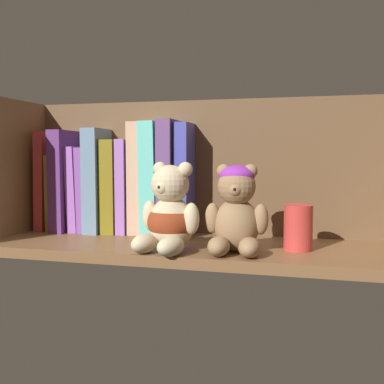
{
  "coord_description": "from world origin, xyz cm",
  "views": [
    {
      "loc": [
        21.14,
        -82.88,
        18.86
      ],
      "look_at": [
        -0.62,
        0.0,
        11.98
      ],
      "focal_mm": 42.37,
      "sensor_mm": 36.0,
      "label": 1
    }
  ],
  "objects_px": {
    "book_1": "(60,192)",
    "book_10": "(172,178)",
    "pillar_candle": "(298,228)",
    "book_3": "(82,189)",
    "book_5": "(102,180)",
    "book_2": "(70,181)",
    "teddy_bear_smaller": "(236,211)",
    "book_7": "(129,186)",
    "book_0": "(51,181)",
    "book_8": "(141,178)",
    "book_9": "(157,178)",
    "book_6": "(117,186)",
    "book_11": "(187,179)",
    "book_4": "(91,189)",
    "teddy_bear_larger": "(170,216)"
  },
  "relations": [
    {
      "from": "book_1",
      "to": "book_10",
      "type": "relative_size",
      "value": 0.7
    },
    {
      "from": "book_10",
      "to": "pillar_candle",
      "type": "height_order",
      "value": "book_10"
    },
    {
      "from": "book_3",
      "to": "book_5",
      "type": "xyz_separation_m",
      "value": [
        0.05,
        0.0,
        0.02
      ]
    },
    {
      "from": "book_2",
      "to": "pillar_candle",
      "type": "distance_m",
      "value": 0.53
    },
    {
      "from": "book_2",
      "to": "teddy_bear_smaller",
      "type": "xyz_separation_m",
      "value": [
        0.41,
        -0.15,
        -0.04
      ]
    },
    {
      "from": "book_2",
      "to": "book_7",
      "type": "bearing_deg",
      "value": 0.0
    },
    {
      "from": "book_5",
      "to": "pillar_candle",
      "type": "relative_size",
      "value": 2.79
    },
    {
      "from": "book_1",
      "to": "book_7",
      "type": "bearing_deg",
      "value": 0.0
    },
    {
      "from": "book_3",
      "to": "book_7",
      "type": "distance_m",
      "value": 0.11
    },
    {
      "from": "book_0",
      "to": "pillar_candle",
      "type": "height_order",
      "value": "book_0"
    },
    {
      "from": "book_3",
      "to": "teddy_bear_smaller",
      "type": "distance_m",
      "value": 0.41
    },
    {
      "from": "book_0",
      "to": "book_8",
      "type": "relative_size",
      "value": 0.93
    },
    {
      "from": "book_3",
      "to": "book_7",
      "type": "xyz_separation_m",
      "value": [
        0.11,
        -0.0,
        0.01
      ]
    },
    {
      "from": "book_3",
      "to": "pillar_candle",
      "type": "height_order",
      "value": "book_3"
    },
    {
      "from": "book_1",
      "to": "book_3",
      "type": "distance_m",
      "value": 0.06
    },
    {
      "from": "book_9",
      "to": "teddy_bear_smaller",
      "type": "bearing_deg",
      "value": -37.31
    },
    {
      "from": "teddy_bear_smaller",
      "to": "book_6",
      "type": "bearing_deg",
      "value": 152.73
    },
    {
      "from": "book_1",
      "to": "book_3",
      "type": "relative_size",
      "value": 0.9
    },
    {
      "from": "book_3",
      "to": "book_5",
      "type": "bearing_deg",
      "value": 0.0
    },
    {
      "from": "book_1",
      "to": "pillar_candle",
      "type": "distance_m",
      "value": 0.55
    },
    {
      "from": "book_3",
      "to": "book_11",
      "type": "distance_m",
      "value": 0.25
    },
    {
      "from": "book_5",
      "to": "book_10",
      "type": "bearing_deg",
      "value": -0.0
    },
    {
      "from": "book_3",
      "to": "book_4",
      "type": "bearing_deg",
      "value": -0.0
    },
    {
      "from": "book_4",
      "to": "book_8",
      "type": "height_order",
      "value": "book_8"
    },
    {
      "from": "book_4",
      "to": "pillar_candle",
      "type": "distance_m",
      "value": 0.48
    },
    {
      "from": "book_3",
      "to": "teddy_bear_larger",
      "type": "bearing_deg",
      "value": -32.54
    },
    {
      "from": "book_0",
      "to": "book_3",
      "type": "xyz_separation_m",
      "value": [
        0.08,
        0.0,
        -0.02
      ]
    },
    {
      "from": "book_10",
      "to": "book_5",
      "type": "bearing_deg",
      "value": 180.0
    },
    {
      "from": "pillar_candle",
      "to": "teddy_bear_smaller",
      "type": "bearing_deg",
      "value": -156.62
    },
    {
      "from": "book_0",
      "to": "teddy_bear_smaller",
      "type": "bearing_deg",
      "value": -18.34
    },
    {
      "from": "book_1",
      "to": "book_4",
      "type": "height_order",
      "value": "book_4"
    },
    {
      "from": "book_3",
      "to": "teddy_bear_larger",
      "type": "xyz_separation_m",
      "value": [
        0.26,
        -0.17,
        -0.03
      ]
    },
    {
      "from": "pillar_candle",
      "to": "book_4",
      "type": "bearing_deg",
      "value": 167.06
    },
    {
      "from": "book_3",
      "to": "book_2",
      "type": "bearing_deg",
      "value": -180.0
    },
    {
      "from": "book_9",
      "to": "pillar_candle",
      "type": "relative_size",
      "value": 2.94
    },
    {
      "from": "book_0",
      "to": "book_10",
      "type": "distance_m",
      "value": 0.29
    },
    {
      "from": "book_2",
      "to": "book_8",
      "type": "bearing_deg",
      "value": 0.0
    },
    {
      "from": "book_10",
      "to": "teddy_bear_larger",
      "type": "bearing_deg",
      "value": -74.31
    },
    {
      "from": "book_8",
      "to": "book_10",
      "type": "xyz_separation_m",
      "value": [
        0.07,
        0.0,
        0.0
      ]
    },
    {
      "from": "book_4",
      "to": "book_8",
      "type": "relative_size",
      "value": 0.78
    },
    {
      "from": "book_9",
      "to": "book_10",
      "type": "distance_m",
      "value": 0.04
    },
    {
      "from": "book_1",
      "to": "teddy_bear_smaller",
      "type": "relative_size",
      "value": 1.1
    },
    {
      "from": "book_9",
      "to": "book_11",
      "type": "xyz_separation_m",
      "value": [
        0.07,
        -0.0,
        -0.0
      ]
    },
    {
      "from": "book_5",
      "to": "teddy_bear_smaller",
      "type": "relative_size",
      "value": 1.47
    },
    {
      "from": "book_10",
      "to": "book_7",
      "type": "bearing_deg",
      "value": 180.0
    },
    {
      "from": "book_6",
      "to": "book_7",
      "type": "relative_size",
      "value": 1.0
    },
    {
      "from": "book_3",
      "to": "book_5",
      "type": "distance_m",
      "value": 0.05
    },
    {
      "from": "teddy_bear_smaller",
      "to": "book_7",
      "type": "bearing_deg",
      "value": 150.21
    },
    {
      "from": "teddy_bear_larger",
      "to": "book_10",
      "type": "bearing_deg",
      "value": 105.69
    },
    {
      "from": "book_4",
      "to": "book_2",
      "type": "bearing_deg",
      "value": 180.0
    }
  ]
}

